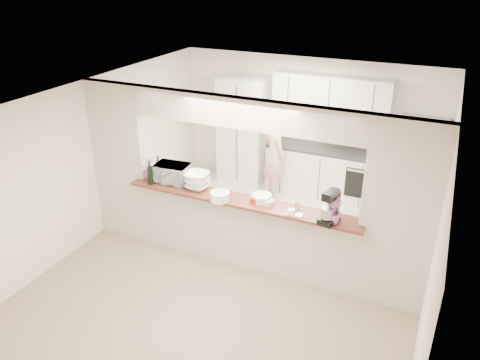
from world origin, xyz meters
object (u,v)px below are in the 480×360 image
Objects in this scene: stand_mixer at (330,208)px; person at (274,156)px; toaster_oven at (172,173)px; refrigerator at (416,168)px.

person is (-1.65, 2.44, -0.49)m from stand_mixer.
person is at bearing 66.06° from toaster_oven.
refrigerator is at bearing 33.71° from toaster_oven.
person is at bearing 124.08° from stand_mixer.
person is (-2.44, -0.35, -0.05)m from refrigerator.
refrigerator is 3.40× the size of toaster_oven.
stand_mixer is 2.98m from person.
person reaches higher than toaster_oven.
toaster_oven is at bearing -140.91° from refrigerator.
toaster_oven is at bearing 175.58° from stand_mixer.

